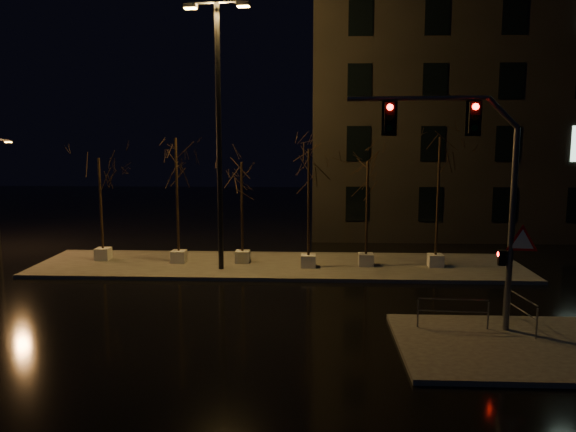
{
  "coord_description": "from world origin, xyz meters",
  "views": [
    {
      "loc": [
        1.57,
        -18.92,
        6.02
      ],
      "look_at": [
        0.56,
        3.04,
        2.8
      ],
      "focal_mm": 35.0,
      "sensor_mm": 36.0,
      "label": 1
    }
  ],
  "objects": [
    {
      "name": "tree_4",
      "position": [
        3.94,
        5.87,
        3.82
      ],
      "size": [
        1.8,
        1.8,
        4.83
      ],
      "color": "beige",
      "rests_on": "median"
    },
    {
      "name": "traffic_signal_mast",
      "position": [
        6.29,
        -2.23,
        4.73
      ],
      "size": [
        5.69,
        0.65,
        6.97
      ],
      "rotation": [
        0.0,
        0.0,
        -0.09
      ],
      "color": "#55565C",
      "rests_on": "sidewalk_corner"
    },
    {
      "name": "tree_2",
      "position": [
        -1.68,
        6.24,
        3.75
      ],
      "size": [
        1.8,
        1.8,
        4.74
      ],
      "color": "beige",
      "rests_on": "median"
    },
    {
      "name": "tree_3",
      "position": [
        1.36,
        5.5,
        4.23
      ],
      "size": [
        1.8,
        1.8,
        5.37
      ],
      "color": "beige",
      "rests_on": "median"
    },
    {
      "name": "guard_rail_a",
      "position": [
        5.83,
        -2.25,
        0.75
      ],
      "size": [
        2.13,
        0.17,
        0.92
      ],
      "rotation": [
        0.0,
        0.0,
        -0.06
      ],
      "color": "#55565C",
      "rests_on": "sidewalk_corner"
    },
    {
      "name": "tree_1",
      "position": [
        -4.62,
        6.13,
        4.59
      ],
      "size": [
        1.8,
        1.8,
        5.85
      ],
      "color": "beige",
      "rests_on": "median"
    },
    {
      "name": "sidewalk_corner",
      "position": [
        7.5,
        -3.5,
        0.07
      ],
      "size": [
        7.0,
        5.0,
        0.15
      ],
      "primitive_type": "cube",
      "color": "#42403B",
      "rests_on": "ground"
    },
    {
      "name": "guard_rail_b",
      "position": [
        7.89,
        -2.07,
        0.79
      ],
      "size": [
        0.31,
        2.09,
        1.0
      ],
      "rotation": [
        0.0,
        0.0,
        1.7
      ],
      "color": "#55565C",
      "rests_on": "sidewalk_corner"
    },
    {
      "name": "ground",
      "position": [
        0.0,
        0.0,
        0.0
      ],
      "size": [
        90.0,
        90.0,
        0.0
      ],
      "primitive_type": "plane",
      "color": "black",
      "rests_on": "ground"
    },
    {
      "name": "tree_5",
      "position": [
        7.03,
        5.84,
        4.62
      ],
      "size": [
        1.8,
        1.8,
        5.9
      ],
      "color": "beige",
      "rests_on": "median"
    },
    {
      "name": "tree_0",
      "position": [
        -8.33,
        6.56,
        3.87
      ],
      "size": [
        1.8,
        1.8,
        4.9
      ],
      "color": "beige",
      "rests_on": "median"
    },
    {
      "name": "streetlight_main",
      "position": [
        -2.47,
        4.98,
        6.67
      ],
      "size": [
        2.83,
        0.62,
        11.29
      ],
      "rotation": [
        0.0,
        0.0,
        -0.11
      ],
      "color": "black",
      "rests_on": "median"
    },
    {
      "name": "median",
      "position": [
        0.0,
        6.0,
        0.07
      ],
      "size": [
        22.0,
        5.0,
        0.15
      ],
      "primitive_type": "cube",
      "color": "#42403B",
      "rests_on": "ground"
    },
    {
      "name": "building",
      "position": [
        14.0,
        18.0,
        7.5
      ],
      "size": [
        25.0,
        12.0,
        15.0
      ],
      "primitive_type": "cube",
      "color": "black",
      "rests_on": "ground"
    }
  ]
}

